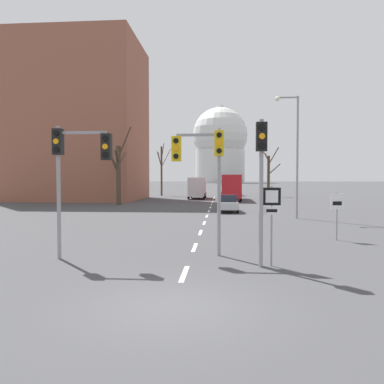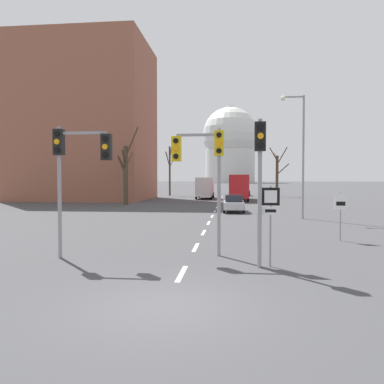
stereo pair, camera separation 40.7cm
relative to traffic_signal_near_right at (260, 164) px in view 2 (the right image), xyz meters
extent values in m
plane|color=#424244|center=(-2.48, -4.11, -3.46)|extent=(800.00, 800.00, 0.00)
cube|color=silver|center=(-2.48, -1.08, -3.46)|extent=(0.16, 2.00, 0.01)
cube|color=silver|center=(-2.48, 3.42, -3.46)|extent=(0.16, 2.00, 0.01)
cube|color=silver|center=(-2.48, 7.92, -3.46)|extent=(0.16, 2.00, 0.01)
cube|color=silver|center=(-2.48, 12.42, -3.46)|extent=(0.16, 2.00, 0.01)
cube|color=silver|center=(-2.48, 16.92, -3.46)|extent=(0.16, 2.00, 0.01)
cube|color=silver|center=(-2.48, 21.42, -3.46)|extent=(0.16, 2.00, 0.01)
cube|color=silver|center=(-2.48, 25.92, -3.46)|extent=(0.16, 2.00, 0.01)
cube|color=silver|center=(-2.48, 30.42, -3.46)|extent=(0.16, 2.00, 0.01)
cube|color=silver|center=(-2.48, 34.92, -3.46)|extent=(0.16, 2.00, 0.01)
cube|color=silver|center=(-2.48, 39.42, -3.46)|extent=(0.16, 2.00, 0.01)
cube|color=silver|center=(-2.48, 43.92, -3.46)|extent=(0.16, 2.00, 0.01)
cube|color=silver|center=(-2.48, 48.42, -3.46)|extent=(0.16, 2.00, 0.01)
cylinder|color=gray|center=(0.00, 0.01, -0.98)|extent=(0.14, 0.14, 4.96)
cube|color=black|center=(0.00, 0.01, 0.92)|extent=(0.36, 0.28, 0.96)
cylinder|color=black|center=(0.00, -0.16, 1.21)|extent=(0.20, 0.06, 0.20)
cylinder|color=orange|center=(0.00, -0.16, 0.92)|extent=(0.20, 0.06, 0.20)
cylinder|color=black|center=(0.00, -0.16, 0.62)|extent=(0.20, 0.06, 0.20)
cylinder|color=gray|center=(-1.42, 1.77, -1.00)|extent=(0.14, 0.14, 4.91)
cube|color=yellow|center=(-1.42, 1.77, 0.87)|extent=(0.36, 0.28, 0.96)
cylinder|color=black|center=(-1.42, 1.60, 1.17)|extent=(0.20, 0.06, 0.20)
cylinder|color=orange|center=(-1.42, 1.60, 0.87)|extent=(0.20, 0.06, 0.20)
cylinder|color=black|center=(-1.42, 1.60, 0.57)|extent=(0.20, 0.06, 0.20)
cube|color=gray|center=(-2.24, 1.77, 1.20)|extent=(1.65, 0.10, 0.10)
cube|color=yellow|center=(-3.07, 1.77, 0.67)|extent=(0.36, 0.28, 0.96)
cylinder|color=black|center=(-3.07, 1.60, 0.97)|extent=(0.20, 0.06, 0.20)
cylinder|color=orange|center=(-3.07, 1.60, 0.67)|extent=(0.20, 0.06, 0.20)
cylinder|color=black|center=(-3.07, 1.60, 0.37)|extent=(0.20, 0.06, 0.20)
cylinder|color=gray|center=(-7.34, 0.75, -1.00)|extent=(0.14, 0.14, 4.92)
cube|color=black|center=(-7.34, 0.75, 0.88)|extent=(0.36, 0.28, 0.96)
cylinder|color=black|center=(-7.34, 0.58, 1.18)|extent=(0.20, 0.06, 0.20)
cylinder|color=orange|center=(-7.34, 0.58, 0.88)|extent=(0.20, 0.06, 0.20)
cylinder|color=black|center=(-7.34, 0.58, 0.58)|extent=(0.20, 0.06, 0.20)
cube|color=gray|center=(-6.42, 0.75, 1.21)|extent=(1.82, 0.10, 0.10)
cube|color=black|center=(-5.51, 0.75, 0.68)|extent=(0.36, 0.28, 0.96)
cylinder|color=black|center=(-5.51, 0.58, 0.98)|extent=(0.20, 0.06, 0.20)
cylinder|color=orange|center=(-5.51, 0.58, 0.68)|extent=(0.20, 0.06, 0.20)
cylinder|color=black|center=(-5.51, 0.58, 0.38)|extent=(0.20, 0.06, 0.20)
cylinder|color=gray|center=(0.37, 0.19, -2.10)|extent=(0.07, 0.07, 2.73)
cube|color=black|center=(0.37, 0.17, -1.08)|extent=(0.60, 0.03, 0.60)
cube|color=white|center=(0.37, 0.15, -1.08)|extent=(0.42, 0.01, 0.42)
cube|color=white|center=(0.37, 0.17, -1.56)|extent=(0.60, 0.03, 0.28)
cube|color=black|center=(0.37, 0.15, -1.56)|extent=(0.36, 0.01, 0.10)
cylinder|color=gray|center=(4.25, 5.89, -2.30)|extent=(0.07, 0.07, 2.31)
cube|color=white|center=(4.25, 5.87, -1.58)|extent=(0.60, 0.03, 0.76)
cube|color=black|center=(4.25, 5.85, -1.67)|extent=(0.42, 0.01, 0.19)
cylinder|color=gray|center=(4.30, 15.79, 1.09)|extent=(0.16, 0.16, 9.10)
cube|color=gray|center=(3.56, 15.79, 5.55)|extent=(1.49, 0.10, 0.10)
sphere|color=#F2EAC6|center=(2.81, 15.79, 5.47)|extent=(0.36, 0.36, 0.36)
cube|color=#B7B7BC|center=(-0.75, 20.95, -2.83)|extent=(1.75, 4.22, 0.63)
cube|color=#1E232D|center=(-0.75, 20.74, -2.21)|extent=(1.49, 2.03, 0.61)
cylinder|color=black|center=(-1.58, 22.26, -3.14)|extent=(0.18, 0.63, 0.63)
cylinder|color=black|center=(0.07, 22.26, -3.14)|extent=(0.18, 0.63, 0.63)
cylinder|color=black|center=(-1.58, 19.64, -3.14)|extent=(0.18, 0.63, 0.63)
cylinder|color=black|center=(0.07, 19.64, -3.14)|extent=(0.18, 0.63, 0.63)
cube|color=maroon|center=(-0.19, 61.65, -2.83)|extent=(1.86, 4.15, 0.63)
cube|color=#1E232D|center=(-0.19, 61.44, -2.19)|extent=(1.58, 1.99, 0.64)
cylinder|color=black|center=(-1.07, 62.93, -3.14)|extent=(0.18, 0.64, 0.64)
cylinder|color=black|center=(0.69, 62.93, -3.14)|extent=(0.18, 0.64, 0.64)
cylinder|color=black|center=(-1.07, 60.36, -3.14)|extent=(0.18, 0.64, 0.64)
cylinder|color=black|center=(0.69, 60.36, -3.14)|extent=(0.18, 0.64, 0.64)
cube|color=black|center=(1.29, 52.80, -2.82)|extent=(1.61, 4.16, 0.61)
cube|color=#1E232D|center=(1.29, 52.59, -2.22)|extent=(1.37, 2.00, 0.58)
cylinder|color=black|center=(0.53, 54.09, -3.13)|extent=(0.18, 0.67, 0.67)
cylinder|color=black|center=(2.05, 54.09, -3.13)|extent=(0.18, 0.67, 0.67)
cylinder|color=black|center=(0.53, 51.51, -3.13)|extent=(0.18, 0.67, 0.67)
cylinder|color=black|center=(2.05, 51.51, -3.13)|extent=(0.18, 0.67, 0.67)
cube|color=red|center=(-0.06, 39.29, -1.48)|extent=(2.50, 10.80, 3.00)
cube|color=black|center=(-0.06, 39.29, -1.10)|extent=(2.52, 10.26, 0.90)
cylinder|color=black|center=(-1.26, 43.07, -2.98)|extent=(0.26, 0.96, 0.96)
cylinder|color=black|center=(1.14, 43.07, -2.98)|extent=(0.26, 0.96, 0.96)
cylinder|color=black|center=(-1.26, 36.05, -2.98)|extent=(0.26, 0.96, 0.96)
cylinder|color=black|center=(1.14, 36.05, -2.98)|extent=(0.26, 0.96, 0.96)
cube|color=#333842|center=(-4.93, 45.70, -1.97)|extent=(2.20, 2.00, 2.10)
cube|color=white|center=(-4.93, 42.10, -1.67)|extent=(2.30, 5.20, 2.70)
cylinder|color=black|center=(-6.03, 45.70, -3.02)|extent=(0.24, 0.88, 0.88)
cylinder|color=black|center=(-3.83, 45.70, -3.02)|extent=(0.24, 0.88, 0.88)
cylinder|color=black|center=(-6.03, 40.67, -3.02)|extent=(0.24, 0.88, 0.88)
cylinder|color=black|center=(-3.83, 40.67, -3.02)|extent=(0.24, 0.88, 0.88)
cylinder|color=#473828|center=(-12.87, 28.57, -0.13)|extent=(0.52, 0.52, 6.65)
cylinder|color=#473828|center=(-12.74, 27.57, 1.91)|extent=(0.37, 2.12, 1.47)
cylinder|color=#473828|center=(-12.09, 28.35, 3.60)|extent=(1.72, 0.64, 3.37)
cylinder|color=#473828|center=(-13.14, 27.94, 1.25)|extent=(0.65, 1.43, 1.63)
cylinder|color=#473828|center=(-12.88, 30.02, 1.71)|extent=(0.20, 3.00, 1.97)
cylinder|color=#473828|center=(-13.73, 29.59, 1.26)|extent=(1.60, 2.32, 2.06)
cylinder|color=#473828|center=(6.48, 50.47, -0.07)|extent=(0.46, 0.46, 6.78)
cylinder|color=#473828|center=(7.23, 49.99, 3.27)|extent=(1.62, 1.14, 2.90)
cylinder|color=#473828|center=(6.34, 51.57, 3.24)|extent=(0.35, 2.29, 1.46)
cylinder|color=#473828|center=(7.38, 49.96, 1.10)|extent=(1.84, 1.27, 1.81)
cylinder|color=#473828|center=(5.87, 50.56, 3.59)|extent=(1.36, 0.36, 2.25)
cylinder|color=#473828|center=(-11.82, 52.30, 0.84)|extent=(0.33, 0.33, 8.61)
cylinder|color=#473828|center=(-11.37, 51.16, 4.55)|extent=(0.78, 2.40, 1.87)
cylinder|color=#473828|center=(-12.00, 51.51, 2.82)|extent=(0.44, 1.68, 2.51)
cylinder|color=#473828|center=(-12.31, 52.87, 2.97)|extent=(1.06, 1.26, 2.89)
cylinder|color=#473828|center=(-11.14, 53.40, 3.29)|extent=(1.33, 2.35, 3.23)
cylinder|color=silver|center=(-2.48, 255.56, 8.22)|extent=(35.04, 35.04, 23.36)
sphere|color=silver|center=(-2.48, 255.56, 30.61)|extent=(38.94, 38.94, 38.94)
cylinder|color=silver|center=(-2.48, 255.56, 48.13)|extent=(4.67, 4.67, 6.81)
cube|color=#935642|center=(-21.79, 39.13, 7.57)|extent=(18.00, 14.00, 22.07)
camera|label=1|loc=(-1.32, -12.64, -0.48)|focal=35.00mm
camera|label=2|loc=(-0.92, -12.60, -0.48)|focal=35.00mm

